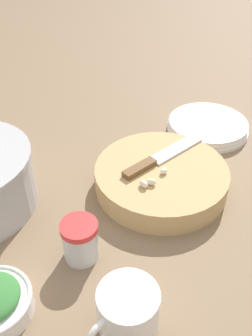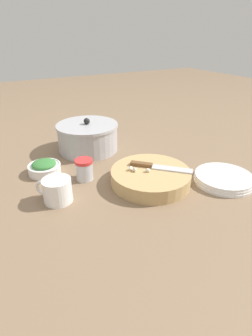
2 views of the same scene
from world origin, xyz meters
The scene contains 7 objects.
ground_plane centered at (0.00, 0.00, 0.00)m, with size 5.00×5.00×0.00m, color #7F664C.
cutting_board centered at (0.09, -0.09, 0.03)m, with size 0.29×0.29×0.05m.
chef_knife centered at (0.12, -0.08, 0.06)m, with size 0.18×0.18×0.01m.
garlic_cloves centered at (0.05, -0.07, 0.06)m, with size 0.07×0.06×0.02m.
spice_jar centered at (-0.11, 0.06, 0.04)m, with size 0.07×0.07×0.08m.
coffee_mug centered at (-0.24, -0.03, 0.04)m, with size 0.11×0.10×0.08m.
plate_stack centered at (0.33, -0.21, 0.01)m, with size 0.22×0.22×0.03m.
Camera 1 is at (-0.54, -0.05, 0.55)m, focal length 40.00 mm.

